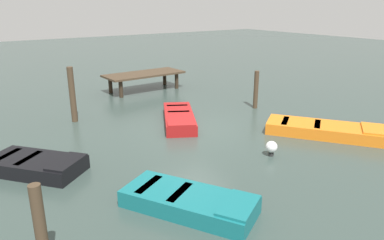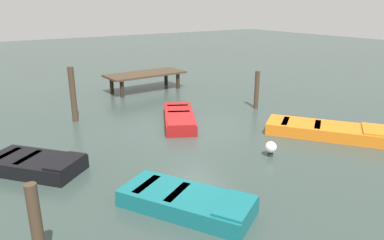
% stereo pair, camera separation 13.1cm
% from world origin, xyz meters
% --- Properties ---
extents(ground_plane, '(80.00, 80.00, 0.00)m').
position_xyz_m(ground_plane, '(0.00, 0.00, 0.00)').
color(ground_plane, '#33423D').
extents(dock_segment, '(4.27, 1.91, 0.95)m').
position_xyz_m(dock_segment, '(1.46, 6.62, 0.83)').
color(dock_segment, '#423323').
rests_on(dock_segment, ground_plane).
extents(rowboat_teal, '(2.58, 3.26, 0.46)m').
position_xyz_m(rowboat_teal, '(-3.22, -4.56, 0.22)').
color(rowboat_teal, '#14666B').
rests_on(rowboat_teal, ground_plane).
extents(rowboat_black, '(2.68, 2.86, 0.46)m').
position_xyz_m(rowboat_black, '(-5.64, -0.51, 0.22)').
color(rowboat_black, black).
rests_on(rowboat_black, ground_plane).
extents(rowboat_red, '(2.57, 3.44, 0.46)m').
position_xyz_m(rowboat_red, '(-0.03, 0.85, 0.22)').
color(rowboat_red, maroon).
rests_on(rowboat_red, ground_plane).
extents(rowboat_orange, '(3.46, 4.12, 0.46)m').
position_xyz_m(rowboat_orange, '(3.55, -3.32, 0.22)').
color(rowboat_orange, orange).
rests_on(rowboat_orange, ground_plane).
extents(mooring_piling_far_left, '(0.23, 0.23, 2.19)m').
position_xyz_m(mooring_piling_far_left, '(-3.33, 3.40, 1.09)').
color(mooring_piling_far_left, '#423323').
rests_on(mooring_piling_far_left, ground_plane).
extents(mooring_piling_center, '(0.20, 0.20, 1.68)m').
position_xyz_m(mooring_piling_center, '(3.96, 0.73, 0.84)').
color(mooring_piling_center, '#423323').
rests_on(mooring_piling_center, ground_plane).
extents(mooring_piling_near_right, '(0.21, 0.21, 1.64)m').
position_xyz_m(mooring_piling_near_right, '(-6.39, -4.66, 0.82)').
color(mooring_piling_near_right, '#423323').
rests_on(mooring_piling_near_right, ground_plane).
extents(marker_buoy, '(0.36, 0.36, 0.48)m').
position_xyz_m(marker_buoy, '(0.58, -3.46, 0.29)').
color(marker_buoy, '#262626').
rests_on(marker_buoy, ground_plane).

